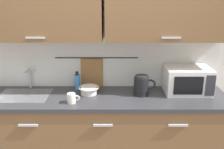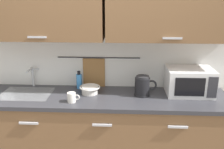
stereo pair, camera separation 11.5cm
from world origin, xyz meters
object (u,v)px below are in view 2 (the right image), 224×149
at_px(dish_soap_bottle, 79,81).
at_px(mixing_bowl, 90,89).
at_px(electric_kettle, 143,86).
at_px(mug_near_sink, 72,97).
at_px(microwave, 189,81).

bearing_deg(dish_soap_bottle, mixing_bowl, -46.46).
height_order(electric_kettle, mixing_bowl, electric_kettle).
xyz_separation_m(mug_near_sink, mixing_bowl, (0.14, 0.23, -0.00)).
distance_m(electric_kettle, mixing_bowl, 0.55).
distance_m(microwave, electric_kettle, 0.49).
relative_size(microwave, mixing_bowl, 2.15).
bearing_deg(dish_soap_bottle, microwave, -4.88).
xyz_separation_m(dish_soap_bottle, mug_near_sink, (-0.01, -0.37, -0.04)).
xyz_separation_m(microwave, electric_kettle, (-0.48, -0.07, -0.03)).
relative_size(electric_kettle, mug_near_sink, 1.89).
bearing_deg(mixing_bowl, electric_kettle, -2.74).
xyz_separation_m(microwave, mixing_bowl, (-1.02, -0.04, -0.09)).
bearing_deg(electric_kettle, dish_soap_bottle, 165.95).
distance_m(dish_soap_bottle, mixing_bowl, 0.20).
height_order(microwave, dish_soap_bottle, microwave).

